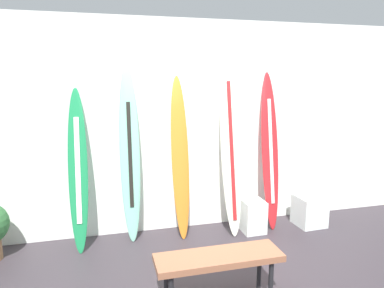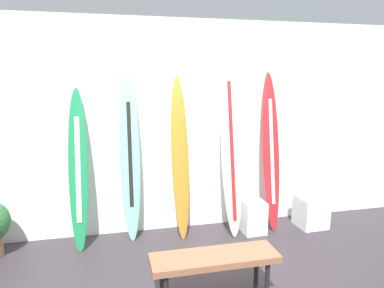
{
  "view_description": "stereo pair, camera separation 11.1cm",
  "coord_description": "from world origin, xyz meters",
  "px_view_note": "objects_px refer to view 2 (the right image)",
  "views": [
    {
      "loc": [
        -1.14,
        -3.27,
        2.04
      ],
      "look_at": [
        -0.04,
        0.95,
        1.22
      ],
      "focal_mm": 32.54,
      "sensor_mm": 36.0,
      "label": 1
    },
    {
      "loc": [
        -1.03,
        -3.29,
        2.04
      ],
      "look_at": [
        -0.04,
        0.95,
        1.22
      ],
      "focal_mm": 32.54,
      "sensor_mm": 36.0,
      "label": 2
    }
  ],
  "objects_px": {
    "surfboard_seafoam": "(130,154)",
    "display_block_left": "(253,217)",
    "surfboard_ivory": "(231,151)",
    "display_block_center": "(311,212)",
    "surfboard_sunset": "(180,158)",
    "surfboard_emerald": "(78,171)",
    "surfboard_crimson": "(271,152)",
    "bench": "(215,261)"
  },
  "relations": [
    {
      "from": "surfboard_seafoam",
      "to": "display_block_left",
      "type": "xyz_separation_m",
      "value": [
        1.59,
        -0.23,
        -0.89
      ]
    },
    {
      "from": "surfboard_ivory",
      "to": "display_block_center",
      "type": "relative_size",
      "value": 5.28
    },
    {
      "from": "surfboard_sunset",
      "to": "surfboard_emerald",
      "type": "bearing_deg",
      "value": -179.04
    },
    {
      "from": "surfboard_crimson",
      "to": "display_block_left",
      "type": "distance_m",
      "value": 0.91
    },
    {
      "from": "surfboard_seafoam",
      "to": "display_block_center",
      "type": "relative_size",
      "value": 5.25
    },
    {
      "from": "surfboard_emerald",
      "to": "surfboard_sunset",
      "type": "bearing_deg",
      "value": 0.96
    },
    {
      "from": "surfboard_ivory",
      "to": "display_block_center",
      "type": "height_order",
      "value": "surfboard_ivory"
    },
    {
      "from": "display_block_left",
      "to": "surfboard_crimson",
      "type": "bearing_deg",
      "value": 28.6
    },
    {
      "from": "surfboard_sunset",
      "to": "surfboard_crimson",
      "type": "xyz_separation_m",
      "value": [
        1.25,
        -0.01,
        0.03
      ]
    },
    {
      "from": "surfboard_sunset",
      "to": "bench",
      "type": "xyz_separation_m",
      "value": [
        0.02,
        -1.5,
        -0.62
      ]
    },
    {
      "from": "surfboard_emerald",
      "to": "display_block_center",
      "type": "xyz_separation_m",
      "value": [
        3.08,
        -0.14,
        -0.74
      ]
    },
    {
      "from": "display_block_center",
      "to": "surfboard_sunset",
      "type": "bearing_deg",
      "value": 175.05
    },
    {
      "from": "bench",
      "to": "surfboard_ivory",
      "type": "bearing_deg",
      "value": 65.81
    },
    {
      "from": "surfboard_crimson",
      "to": "display_block_center",
      "type": "relative_size",
      "value": 5.06
    },
    {
      "from": "surfboard_sunset",
      "to": "display_block_left",
      "type": "distance_m",
      "value": 1.28
    },
    {
      "from": "surfboard_sunset",
      "to": "bench",
      "type": "height_order",
      "value": "surfboard_sunset"
    },
    {
      "from": "display_block_left",
      "to": "display_block_center",
      "type": "height_order",
      "value": "display_block_left"
    },
    {
      "from": "surfboard_seafoam",
      "to": "display_block_center",
      "type": "bearing_deg",
      "value": -5.05
    },
    {
      "from": "surfboard_crimson",
      "to": "display_block_center",
      "type": "bearing_deg",
      "value": -14.6
    },
    {
      "from": "surfboard_emerald",
      "to": "bench",
      "type": "height_order",
      "value": "surfboard_emerald"
    },
    {
      "from": "surfboard_emerald",
      "to": "surfboard_ivory",
      "type": "relative_size",
      "value": 0.87
    },
    {
      "from": "surfboard_emerald",
      "to": "surfboard_seafoam",
      "type": "relative_size",
      "value": 0.88
    },
    {
      "from": "surfboard_seafoam",
      "to": "surfboard_sunset",
      "type": "xyz_separation_m",
      "value": [
        0.63,
        -0.06,
        -0.07
      ]
    },
    {
      "from": "surfboard_seafoam",
      "to": "surfboard_ivory",
      "type": "relative_size",
      "value": 0.99
    },
    {
      "from": "display_block_center",
      "to": "bench",
      "type": "xyz_separation_m",
      "value": [
        -1.81,
        -1.34,
        0.21
      ]
    },
    {
      "from": "surfboard_seafoam",
      "to": "display_block_left",
      "type": "relative_size",
      "value": 5.1
    },
    {
      "from": "surfboard_emerald",
      "to": "surfboard_crimson",
      "type": "height_order",
      "value": "surfboard_crimson"
    },
    {
      "from": "surfboard_seafoam",
      "to": "display_block_center",
      "type": "height_order",
      "value": "surfboard_seafoam"
    },
    {
      "from": "surfboard_sunset",
      "to": "display_block_left",
      "type": "bearing_deg",
      "value": -9.81
    },
    {
      "from": "surfboard_seafoam",
      "to": "display_block_left",
      "type": "distance_m",
      "value": 1.84
    },
    {
      "from": "surfboard_crimson",
      "to": "surfboard_ivory",
      "type": "bearing_deg",
      "value": -177.27
    },
    {
      "from": "surfboard_emerald",
      "to": "surfboard_crimson",
      "type": "xyz_separation_m",
      "value": [
        2.5,
        0.01,
        0.12
      ]
    },
    {
      "from": "surfboard_crimson",
      "to": "display_block_left",
      "type": "relative_size",
      "value": 4.91
    },
    {
      "from": "surfboard_ivory",
      "to": "display_block_center",
      "type": "bearing_deg",
      "value": -6.03
    },
    {
      "from": "surfboard_seafoam",
      "to": "display_block_left",
      "type": "height_order",
      "value": "surfboard_seafoam"
    },
    {
      "from": "surfboard_crimson",
      "to": "bench",
      "type": "distance_m",
      "value": 2.04
    },
    {
      "from": "display_block_center",
      "to": "surfboard_crimson",
      "type": "bearing_deg",
      "value": 165.4
    },
    {
      "from": "surfboard_sunset",
      "to": "display_block_left",
      "type": "xyz_separation_m",
      "value": [
        0.96,
        -0.17,
        -0.82
      ]
    },
    {
      "from": "display_block_center",
      "to": "bench",
      "type": "distance_m",
      "value": 2.26
    },
    {
      "from": "surfboard_emerald",
      "to": "surfboard_crimson",
      "type": "distance_m",
      "value": 2.51
    },
    {
      "from": "surfboard_emerald",
      "to": "bench",
      "type": "distance_m",
      "value": 2.02
    },
    {
      "from": "surfboard_sunset",
      "to": "display_block_left",
      "type": "relative_size",
      "value": 4.79
    }
  ]
}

